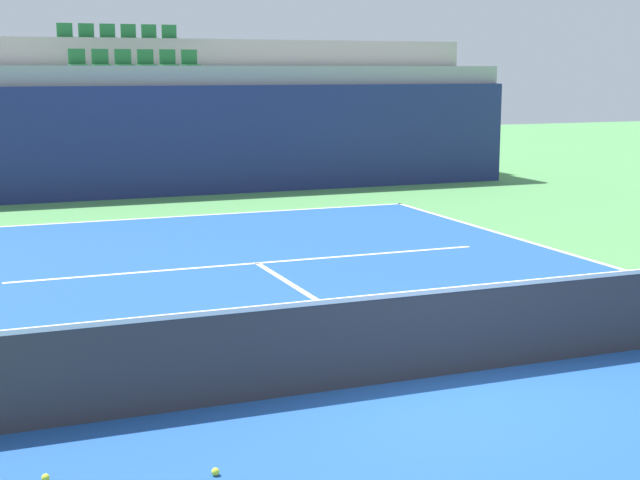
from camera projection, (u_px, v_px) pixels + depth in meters
name	position (u px, v px, depth m)	size (l,w,h in m)	color
ground_plane	(439.00, 377.00, 10.09)	(80.00, 80.00, 0.00)	#4C8C4C
court_surface	(439.00, 376.00, 10.09)	(11.00, 24.00, 0.01)	#1E4C99
baseline_far	(182.00, 216.00, 21.02)	(11.00, 0.10, 0.00)	white
service_line_far	(257.00, 263.00, 15.94)	(8.26, 0.10, 0.00)	white
centre_service_line	(328.00, 307.00, 13.01)	(0.10, 6.40, 0.00)	white
back_wall	(148.00, 142.00, 24.02)	(20.84, 0.30, 2.85)	navy
stands_tier_lower	(138.00, 129.00, 25.21)	(20.84, 2.40, 3.36)	#9E9E99
stands_tier_upper	(122.00, 111.00, 27.34)	(20.84, 2.40, 4.12)	#9E9E99
seating_row_lower	(135.00, 61.00, 24.97)	(3.44, 0.44, 0.44)	#1E6633
seating_row_upper	(119.00, 35.00, 27.03)	(3.44, 0.44, 0.44)	#1E6633
tennis_net	(440.00, 331.00, 10.00)	(11.08, 0.08, 1.07)	black
tennis_ball_1	(215.00, 472.00, 7.61)	(0.07, 0.07, 0.07)	#CCE033
tennis_ball_2	(46.00, 478.00, 7.49)	(0.07, 0.07, 0.07)	#CCE033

